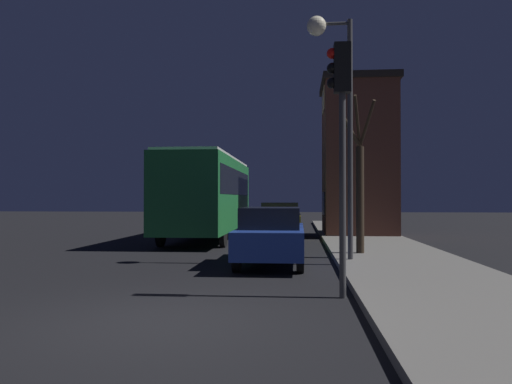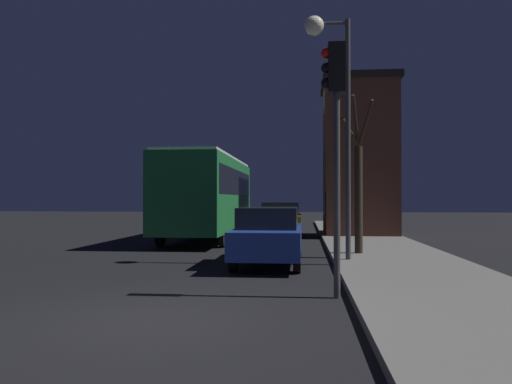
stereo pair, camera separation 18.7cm
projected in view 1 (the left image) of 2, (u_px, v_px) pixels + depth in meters
name	position (u px, v px, depth m)	size (l,w,h in m)	color
ground_plane	(156.00, 320.00, 7.30)	(120.00, 120.00, 0.00)	black
sidewalk	(499.00, 322.00, 6.89)	(3.52, 60.00, 0.15)	#605E59
brick_building	(358.00, 157.00, 23.69)	(3.46, 4.17, 7.24)	brown
streetlamp	(332.00, 76.00, 13.54)	(1.24, 0.53, 6.62)	#38383A
traffic_light	(341.00, 116.00, 8.99)	(0.43, 0.24, 4.60)	#38383A
bare_tree	(359.00, 183.00, 14.92)	(1.00, 1.29, 4.56)	#2D2319
bus	(208.00, 191.00, 21.67)	(2.55, 10.07, 3.56)	#1E6B33
car_near_lane	(272.00, 235.00, 13.49)	(1.72, 4.68, 1.55)	navy
car_mid_lane	(280.00, 220.00, 23.10)	(1.85, 3.83, 1.61)	olive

